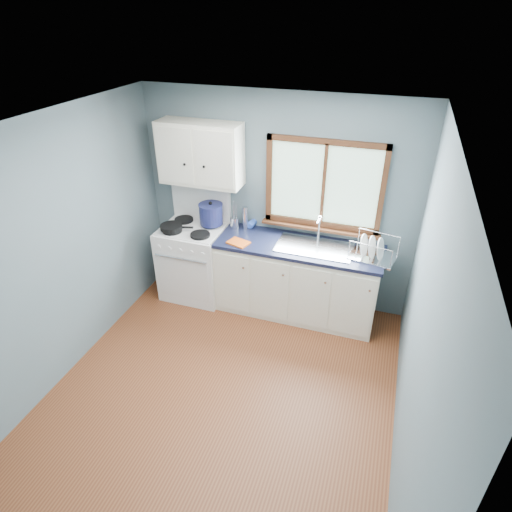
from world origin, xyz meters
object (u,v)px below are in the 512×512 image
(base_cabinets, at_px, (296,282))
(thermos, at_px, (245,218))
(gas_range, at_px, (195,259))
(sink, at_px, (314,252))
(utensil_crock, at_px, (235,222))
(dish_rack, at_px, (372,252))
(stockpot, at_px, (211,214))
(skillet, at_px, (172,227))

(base_cabinets, relative_size, thermos, 6.60)
(gas_range, distance_m, base_cabinets, 1.31)
(sink, xyz_separation_m, thermos, (-0.88, 0.19, 0.20))
(utensil_crock, distance_m, dish_rack, 1.64)
(gas_range, xyz_separation_m, sink, (1.49, 0.02, 0.37))
(thermos, distance_m, dish_rack, 1.52)
(stockpot, height_order, dish_rack, stockpot)
(skillet, bearing_deg, gas_range, 24.06)
(gas_range, bearing_deg, base_cabinets, 0.82)
(dish_rack, bearing_deg, thermos, -176.92)
(dish_rack, bearing_deg, base_cabinets, -170.20)
(sink, xyz_separation_m, utensil_crock, (-1.01, 0.17, 0.13))
(base_cabinets, relative_size, utensil_crock, 5.36)
(utensil_crock, relative_size, dish_rack, 0.67)
(stockpot, bearing_deg, dish_rack, -3.82)
(gas_range, xyz_separation_m, dish_rack, (2.11, 0.01, 0.49))
(stockpot, distance_m, dish_rack, 1.92)
(base_cabinets, bearing_deg, thermos, 164.96)
(stockpot, height_order, thermos, stockpot)
(stockpot, distance_m, utensil_crock, 0.30)
(base_cabinets, xyz_separation_m, skillet, (-1.49, -0.17, 0.58))
(sink, relative_size, thermos, 3.00)
(base_cabinets, distance_m, sink, 0.48)
(gas_range, height_order, thermos, gas_range)
(base_cabinets, bearing_deg, skillet, -173.38)
(sink, relative_size, dish_rack, 1.62)
(thermos, xyz_separation_m, dish_rack, (1.50, -0.20, -0.08))
(sink, distance_m, stockpot, 1.31)
(skillet, relative_size, dish_rack, 0.80)
(sink, height_order, dish_rack, sink)
(skillet, distance_m, utensil_crock, 0.75)
(gas_range, xyz_separation_m, utensil_crock, (0.48, 0.19, 0.50))
(skillet, height_order, stockpot, stockpot)
(skillet, bearing_deg, stockpot, 21.36)
(skillet, relative_size, thermos, 1.47)
(skillet, xyz_separation_m, dish_rack, (2.29, 0.16, -0.00))
(base_cabinets, distance_m, skillet, 1.61)
(base_cabinets, relative_size, dish_rack, 3.57)
(utensil_crock, bearing_deg, gas_range, -158.64)
(base_cabinets, xyz_separation_m, sink, (0.18, -0.00, 0.45))
(base_cabinets, xyz_separation_m, stockpot, (-1.11, 0.11, 0.68))
(base_cabinets, bearing_deg, gas_range, -179.18)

